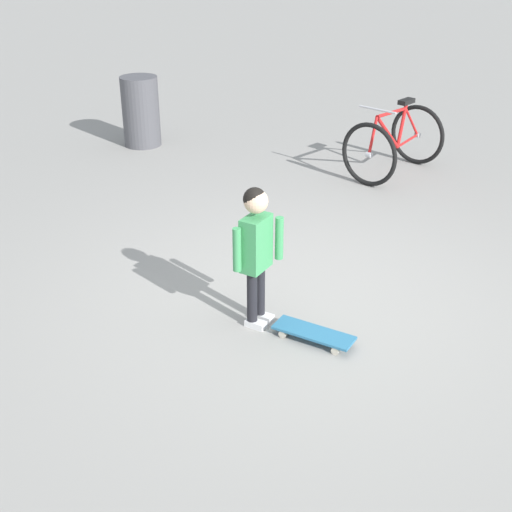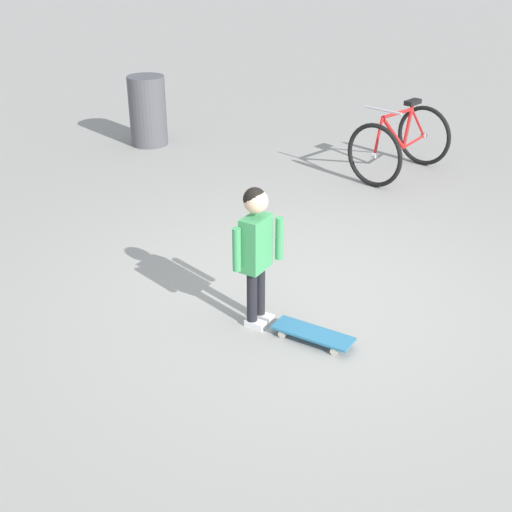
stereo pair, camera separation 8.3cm
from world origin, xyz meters
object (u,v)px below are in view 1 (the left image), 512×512
Objects in this scene: child_person at (256,242)px; skateboard at (314,333)px; bicycle_mid at (394,142)px; trash_bin at (141,111)px.

skateboard is (-0.41, -0.23, -0.60)m from child_person.
bicycle_mid reaches higher than skateboard.
child_person is 1.76× the size of skateboard.
bicycle_mid is at bearing -140.56° from trash_bin.
trash_bin reaches higher than bicycle_mid.
trash_bin reaches higher than skateboard.
child_person is 0.86× the size of bicycle_mid.
skateboard is 4.98m from trash_bin.
bicycle_mid is (1.99, -3.00, -0.28)m from child_person.
child_person is 4.60m from trash_bin.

